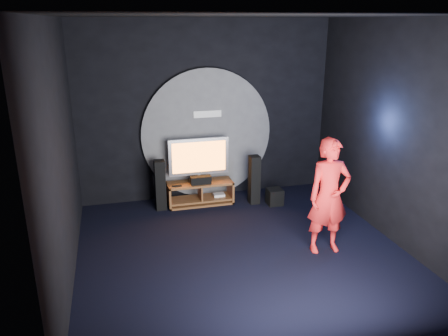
% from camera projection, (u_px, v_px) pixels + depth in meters
% --- Properties ---
extents(floor, '(5.00, 5.00, 0.00)m').
position_uv_depth(floor, '(242.00, 252.00, 6.84)').
color(floor, black).
rests_on(floor, ground).
extents(back_wall, '(5.00, 0.04, 3.50)m').
position_uv_depth(back_wall, '(206.00, 111.00, 8.57)').
color(back_wall, black).
rests_on(back_wall, ground).
extents(front_wall, '(5.00, 0.04, 3.50)m').
position_uv_depth(front_wall, '(324.00, 216.00, 3.98)').
color(front_wall, black).
rests_on(front_wall, ground).
extents(left_wall, '(0.04, 5.00, 3.50)m').
position_uv_depth(left_wall, '(60.00, 158.00, 5.68)').
color(left_wall, black).
rests_on(left_wall, ground).
extents(right_wall, '(0.04, 5.00, 3.50)m').
position_uv_depth(right_wall, '(395.00, 134.00, 6.88)').
color(right_wall, black).
rests_on(right_wall, ground).
extents(ceiling, '(5.00, 5.00, 0.01)m').
position_uv_depth(ceiling, '(246.00, 15.00, 5.71)').
color(ceiling, black).
rests_on(ceiling, back_wall).
extents(wall_disc_panel, '(2.60, 0.11, 2.60)m').
position_uv_depth(wall_disc_panel, '(207.00, 134.00, 8.66)').
color(wall_disc_panel, '#515156').
rests_on(wall_disc_panel, ground).
extents(media_console, '(1.28, 0.45, 0.45)m').
position_uv_depth(media_console, '(201.00, 194.00, 8.60)').
color(media_console, brown).
rests_on(media_console, ground).
extents(tv, '(1.17, 0.22, 0.86)m').
position_uv_depth(tv, '(199.00, 158.00, 8.42)').
color(tv, silver).
rests_on(tv, media_console).
extents(center_speaker, '(0.40, 0.15, 0.15)m').
position_uv_depth(center_speaker, '(201.00, 180.00, 8.41)').
color(center_speaker, black).
rests_on(center_speaker, media_console).
extents(remote, '(0.18, 0.05, 0.02)m').
position_uv_depth(remote, '(177.00, 186.00, 8.29)').
color(remote, black).
rests_on(remote, media_console).
extents(tower_speaker_left, '(0.19, 0.22, 0.97)m').
position_uv_depth(tower_speaker_left, '(160.00, 185.00, 8.26)').
color(tower_speaker_left, black).
rests_on(tower_speaker_left, ground).
extents(tower_speaker_right, '(0.19, 0.22, 0.97)m').
position_uv_depth(tower_speaker_right, '(254.00, 180.00, 8.54)').
color(tower_speaker_right, black).
rests_on(tower_speaker_right, ground).
extents(subwoofer, '(0.29, 0.29, 0.32)m').
position_uv_depth(subwoofer, '(275.00, 197.00, 8.57)').
color(subwoofer, black).
rests_on(subwoofer, ground).
extents(player, '(0.68, 0.47, 1.82)m').
position_uv_depth(player, '(329.00, 196.00, 6.62)').
color(player, red).
rests_on(player, ground).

